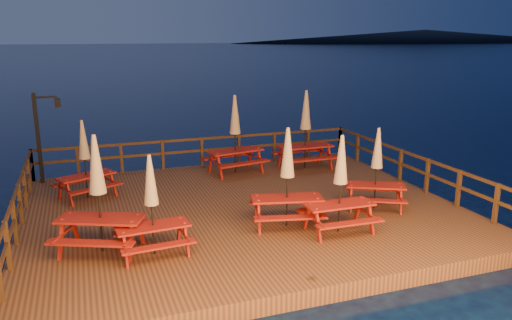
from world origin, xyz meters
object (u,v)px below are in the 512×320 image
object	(u,v)px
picnic_table_1	(287,176)
picnic_table_2	(235,133)
picnic_table_0	(85,158)
lamp_post	(42,130)

from	to	relation	value
picnic_table_1	picnic_table_2	world-z (taller)	picnic_table_2
picnic_table_0	picnic_table_2	bearing A→B (deg)	-12.20
picnic_table_1	picnic_table_2	xyz separation A→B (m)	(0.26, 5.29, 0.10)
lamp_post	picnic_table_1	world-z (taller)	lamp_post
picnic_table_0	lamp_post	bearing A→B (deg)	94.38
lamp_post	picnic_table_0	world-z (taller)	lamp_post
lamp_post	picnic_table_2	world-z (taller)	lamp_post
lamp_post	picnic_table_1	distance (m)	8.75
picnic_table_2	lamp_post	bearing A→B (deg)	159.57
picnic_table_1	lamp_post	bearing A→B (deg)	147.29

